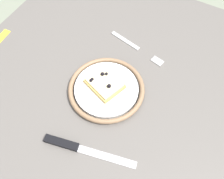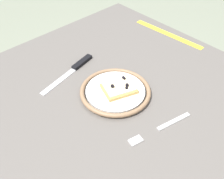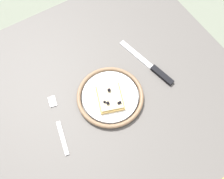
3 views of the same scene
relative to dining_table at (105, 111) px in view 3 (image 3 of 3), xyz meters
name	(u,v)px [view 3 (image 3 of 3)]	position (x,y,z in m)	size (l,w,h in m)	color
ground_plane	(107,153)	(0.00, 0.00, -0.64)	(6.00, 6.00, 0.00)	gray
dining_table	(105,111)	(0.00, 0.00, 0.00)	(0.95, 0.90, 0.73)	#5B5651
plate	(109,95)	(0.02, 0.00, 0.10)	(0.22, 0.22, 0.02)	white
pizza_slice_near	(110,98)	(0.02, -0.01, 0.11)	(0.11, 0.12, 0.03)	tan
knife	(155,69)	(0.21, 0.01, 0.09)	(0.07, 0.24, 0.01)	silver
fork	(59,124)	(-0.16, 0.01, 0.09)	(0.06, 0.20, 0.00)	silver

